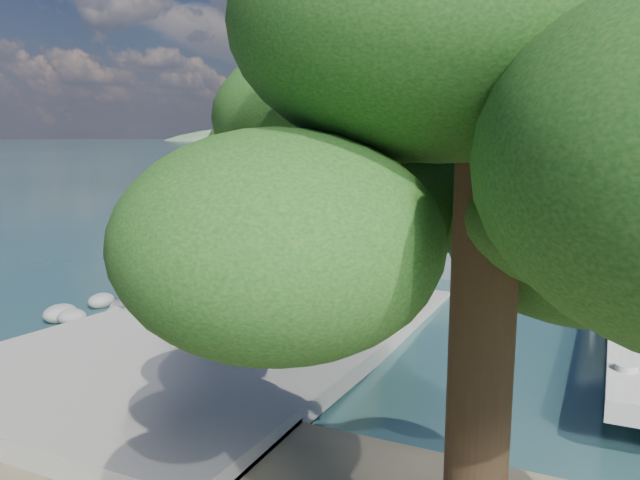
{
  "coord_description": "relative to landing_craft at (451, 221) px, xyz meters",
  "views": [
    {
      "loc": [
        10.81,
        -17.47,
        6.66
      ],
      "look_at": [
        -0.21,
        6.0,
        2.26
      ],
      "focal_mm": 35.0,
      "sensor_mm": 36.0,
      "label": 1
    }
  ],
  "objects": [
    {
      "name": "landing_craft",
      "position": [
        0.0,
        0.0,
        0.0
      ],
      "size": [
        8.67,
        33.44,
        9.91
      ],
      "rotation": [
        0.0,
        0.0,
        -0.01
      ],
      "color": "#505B5E",
      "rests_on": "ground"
    },
    {
      "name": "boat_ramp",
      "position": [
        -0.98,
        -25.62,
        -0.56
      ],
      "size": [
        10.0,
        18.0,
        0.5
      ],
      "primitive_type": "cube",
      "color": "gray",
      "rests_on": "ground"
    },
    {
      "name": "ground",
      "position": [
        -0.98,
        -24.62,
        -0.81
      ],
      "size": [
        1400.0,
        1400.0,
        0.0
      ],
      "primitive_type": "plane",
      "color": "#1A3D3F",
      "rests_on": "ground"
    },
    {
      "name": "soldier",
      "position": [
        -5.2,
        -25.81,
        0.66
      ],
      "size": [
        0.72,
        0.48,
        1.93
      ],
      "primitive_type": "imported",
      "rotation": [
        0.0,
        0.0,
        0.02
      ],
      "color": "black",
      "rests_on": "boat_ramp"
    },
    {
      "name": "shoreline_rocks",
      "position": [
        -7.18,
        -24.12,
        -0.81
      ],
      "size": [
        3.2,
        5.6,
        0.9
      ],
      "primitive_type": null,
      "color": "#5D5E5B",
      "rests_on": "ground"
    },
    {
      "name": "overhang_tree",
      "position": [
        8.14,
        -35.22,
        5.5
      ],
      "size": [
        8.67,
        7.98,
        7.87
      ],
      "color": "#342714",
      "rests_on": "ground"
    },
    {
      "name": "military_truck",
      "position": [
        1.79,
        -20.75,
        1.51
      ],
      "size": [
        2.63,
        7.94,
        3.67
      ],
      "rotation": [
        0.0,
        0.0,
        -0.0
      ],
      "color": "black",
      "rests_on": "boat_ramp"
    }
  ]
}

